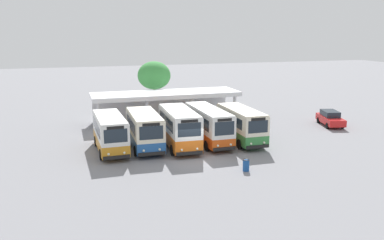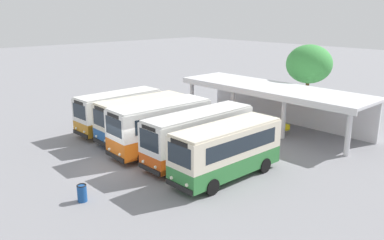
% 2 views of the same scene
% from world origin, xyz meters
% --- Properties ---
extents(ground_plane, '(180.00, 180.00, 0.00)m').
position_xyz_m(ground_plane, '(0.00, 0.00, 0.00)').
color(ground_plane, gray).
extents(city_bus_nearest_orange, '(2.44, 7.03, 3.13)m').
position_xyz_m(city_bus_nearest_orange, '(-6.08, 4.28, 1.73)').
color(city_bus_nearest_orange, black).
rests_on(city_bus_nearest_orange, ground).
extents(city_bus_second_in_row, '(2.60, 7.09, 3.16)m').
position_xyz_m(city_bus_second_in_row, '(-3.11, 4.40, 1.75)').
color(city_bus_second_in_row, black).
rests_on(city_bus_second_in_row, ground).
extents(city_bus_middle_cream, '(2.66, 7.28, 3.40)m').
position_xyz_m(city_bus_middle_cream, '(-0.13, 3.74, 1.87)').
color(city_bus_middle_cream, black).
rests_on(city_bus_middle_cream, ground).
extents(city_bus_fourth_amber, '(2.27, 8.05, 3.22)m').
position_xyz_m(city_bus_fourth_amber, '(2.85, 4.50, 1.78)').
color(city_bus_fourth_amber, black).
rests_on(city_bus_fourth_amber, ground).
extents(city_bus_fifth_blue, '(2.37, 7.26, 3.14)m').
position_xyz_m(city_bus_fifth_blue, '(5.83, 3.83, 1.74)').
color(city_bus_fifth_blue, black).
rests_on(city_bus_fifth_blue, ground).
extents(parked_car_flank, '(2.84, 4.74, 1.62)m').
position_xyz_m(parked_car_flank, '(17.88, 7.09, 0.83)').
color(parked_car_flank, black).
rests_on(parked_car_flank, ground).
extents(terminal_canopy, '(16.49, 4.83, 3.40)m').
position_xyz_m(terminal_canopy, '(1.23, 14.82, 2.58)').
color(terminal_canopy, silver).
rests_on(terminal_canopy, ground).
extents(waiting_chair_end_by_column, '(0.45, 0.45, 0.86)m').
position_xyz_m(waiting_chair_end_by_column, '(0.00, 13.28, 0.52)').
color(waiting_chair_end_by_column, slate).
rests_on(waiting_chair_end_by_column, ground).
extents(waiting_chair_second_from_end, '(0.45, 0.45, 0.86)m').
position_xyz_m(waiting_chair_second_from_end, '(0.71, 13.16, 0.52)').
color(waiting_chair_second_from_end, slate).
rests_on(waiting_chair_second_from_end, ground).
extents(waiting_chair_middle_seat, '(0.45, 0.45, 0.86)m').
position_xyz_m(waiting_chair_middle_seat, '(1.41, 13.27, 0.52)').
color(waiting_chair_middle_seat, slate).
rests_on(waiting_chair_middle_seat, ground).
extents(waiting_chair_fourth_seat, '(0.45, 0.45, 0.86)m').
position_xyz_m(waiting_chair_fourth_seat, '(2.12, 13.29, 0.52)').
color(waiting_chair_fourth_seat, slate).
rests_on(waiting_chair_fourth_seat, ground).
extents(waiting_chair_fifth_seat, '(0.45, 0.45, 0.86)m').
position_xyz_m(waiting_chair_fifth_seat, '(2.82, 13.23, 0.52)').
color(waiting_chair_fifth_seat, slate).
rests_on(waiting_chair_fifth_seat, ground).
extents(waiting_chair_far_end_seat, '(0.45, 0.45, 0.86)m').
position_xyz_m(waiting_chair_far_end_seat, '(3.53, 13.22, 0.52)').
color(waiting_chair_far_end_seat, slate).
rests_on(waiting_chair_far_end_seat, ground).
extents(roadside_tree_behind_canopy, '(4.08, 4.08, 6.45)m').
position_xyz_m(roadside_tree_behind_canopy, '(1.12, 19.81, 4.69)').
color(roadside_tree_behind_canopy, brown).
rests_on(roadside_tree_behind_canopy, ground).
extents(litter_bin_apron, '(0.49, 0.49, 0.90)m').
position_xyz_m(litter_bin_apron, '(2.91, -3.70, 0.46)').
color(litter_bin_apron, '#19478C').
rests_on(litter_bin_apron, ground).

